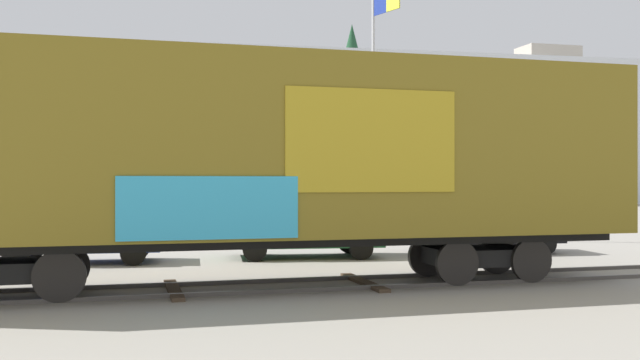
# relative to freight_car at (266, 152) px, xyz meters

# --- Properties ---
(ground_plane) EXTENTS (260.00, 260.00, 0.00)m
(ground_plane) POSITION_rel_freight_car_xyz_m (0.14, 0.00, -2.71)
(ground_plane) COLOR gray
(track) EXTENTS (59.96, 6.07, 0.08)m
(track) POSITION_rel_freight_car_xyz_m (-1.18, -0.08, -2.67)
(track) COLOR #4C4742
(track) RESTS_ON ground_plane
(freight_car) EXTENTS (15.16, 4.10, 4.76)m
(freight_car) POSITION_rel_freight_car_xyz_m (0.00, 0.00, 0.00)
(freight_car) COLOR olive
(freight_car) RESTS_ON ground_plane
(flagpole) EXTENTS (0.66, 1.49, 9.18)m
(flagpole) POSITION_rel_freight_car_xyz_m (5.38, 10.66, 3.13)
(flagpole) COLOR silver
(flagpole) RESTS_ON ground_plane
(hillside) EXTENTS (156.73, 42.64, 18.07)m
(hillside) POSITION_rel_freight_car_xyz_m (0.12, 65.43, 3.96)
(hillside) COLOR silver
(hillside) RESTS_ON ground_plane
(parked_car_blue) EXTENTS (4.13, 1.95, 1.64)m
(parked_car_blue) POSITION_rel_freight_car_xyz_m (-4.19, 5.26, -1.90)
(parked_car_blue) COLOR navy
(parked_car_blue) RESTS_ON ground_plane
(parked_car_green) EXTENTS (4.31, 2.20, 1.77)m
(parked_car_green) POSITION_rel_freight_car_xyz_m (1.69, 5.55, -1.81)
(parked_car_green) COLOR #1E5933
(parked_car_green) RESTS_ON ground_plane
(parked_car_black) EXTENTS (4.27, 1.92, 1.72)m
(parked_car_black) POSITION_rel_freight_car_xyz_m (7.26, 5.66, -1.84)
(parked_car_black) COLOR black
(parked_car_black) RESTS_ON ground_plane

